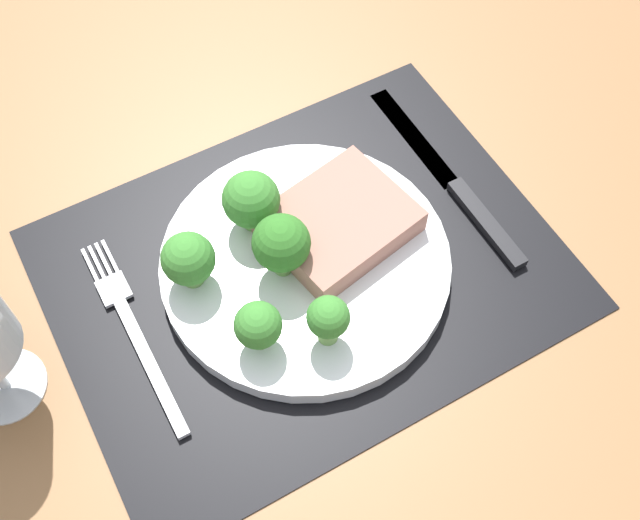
{
  "coord_description": "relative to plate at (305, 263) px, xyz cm",
  "views": [
    {
      "loc": [
        -15.13,
        -29.56,
        56.84
      ],
      "look_at": [
        0.97,
        -0.76,
        1.9
      ],
      "focal_mm": 43.67,
      "sensor_mm": 36.0,
      "label": 1
    }
  ],
  "objects": [
    {
      "name": "ground_plane",
      "position": [
        0.0,
        0.0,
        -2.6
      ],
      "size": [
        140.0,
        110.0,
        3.0
      ],
      "primitive_type": "cube",
      "color": "brown"
    },
    {
      "name": "placemat",
      "position": [
        0.0,
        0.0,
        -0.95
      ],
      "size": [
        41.49,
        31.73,
        0.3
      ],
      "primitive_type": "cube",
      "color": "black",
      "rests_on": "ground_plane"
    },
    {
      "name": "plate",
      "position": [
        0.0,
        0.0,
        0.0
      ],
      "size": [
        24.16,
        24.16,
        1.6
      ],
      "primitive_type": "cylinder",
      "color": "silver",
      "rests_on": "placemat"
    },
    {
      "name": "steak",
      "position": [
        3.77,
        1.04,
        2.01
      ],
      "size": [
        12.97,
        11.38,
        2.42
      ],
      "primitive_type": "cube",
      "rotation": [
        0.0,
        0.0,
        0.19
      ],
      "color": "#9E6B5B",
      "rests_on": "plate"
    },
    {
      "name": "broccoli_near_fork",
      "position": [
        -2.12,
        5.18,
        4.12
      ],
      "size": [
        4.79,
        4.79,
        5.82
      ],
      "color": "#6B994C",
      "rests_on": "plate"
    },
    {
      "name": "broccoli_front_edge",
      "position": [
        -6.68,
        -5.01,
        3.69
      ],
      "size": [
        3.69,
        3.69,
        4.84
      ],
      "color": "#6B994C",
      "rests_on": "plate"
    },
    {
      "name": "broccoli_back_left",
      "position": [
        -2.05,
        0.29,
        4.59
      ],
      "size": [
        4.67,
        4.67,
        6.25
      ],
      "color": "#6B994C",
      "rests_on": "plate"
    },
    {
      "name": "broccoli_center",
      "position": [
        -8.86,
        2.69,
        3.85
      ],
      "size": [
        4.31,
        4.31,
        5.33
      ],
      "color": "#6B994C",
      "rests_on": "plate"
    },
    {
      "name": "broccoli_near_steak",
      "position": [
        -1.89,
        -7.14,
        3.86
      ],
      "size": [
        3.32,
        3.32,
        5.01
      ],
      "color": "#6B994C",
      "rests_on": "plate"
    },
    {
      "name": "fork",
      "position": [
        -14.89,
        1.42,
        -0.55
      ],
      "size": [
        2.4,
        19.2,
        0.5
      ],
      "rotation": [
        0.0,
        0.0,
        -0.06
      ],
      "color": "silver",
      "rests_on": "placemat"
    },
    {
      "name": "knife",
      "position": [
        15.76,
        0.53,
        -0.5
      ],
      "size": [
        1.8,
        23.0,
        0.8
      ],
      "rotation": [
        0.0,
        0.0,
        -0.03
      ],
      "color": "black",
      "rests_on": "placemat"
    }
  ]
}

